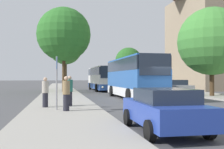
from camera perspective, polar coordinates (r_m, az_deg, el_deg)
name	(u,v)px	position (r m, az deg, el deg)	size (l,w,h in m)	color
ground_plane	(175,105)	(17.25, 13.45, -6.57)	(300.00, 300.00, 0.00)	#4C4C4F
sidewalk_left	(63,107)	(15.64, -10.66, -6.91)	(4.00, 120.00, 0.15)	#A39E93
bus_front	(133,77)	(22.20, 4.63, -0.58)	(2.76, 10.30, 3.40)	silver
bus_middle	(102,78)	(35.90, -2.15, -0.78)	(2.87, 10.88, 3.18)	#2D519E
parked_car_left_curb	(164,109)	(8.77, 11.18, -7.39)	(2.02, 4.01, 1.42)	#233D9E
parked_car_right_near	(176,87)	(26.66, 13.82, -2.73)	(2.20, 4.26, 1.55)	#B7B7BC
parked_car_right_far	(126,84)	(43.48, 2.96, -1.98)	(2.25, 4.45, 1.51)	silver
bus_stop_sign	(57,77)	(13.65, -11.95, -0.46)	(0.08, 0.45, 2.71)	gray
pedestrian_waiting_near	(70,91)	(15.30, -9.21, -3.50)	(0.36, 0.36, 1.73)	#23232D
pedestrian_waiting_far	(45,92)	(14.88, -14.32, -3.74)	(0.36, 0.36, 1.65)	#23232D
pedestrian_walking_back	(66,93)	(13.03, -9.93, -4.07)	(0.36, 0.36, 1.70)	#23232D
tree_left_near	(64,34)	(31.81, -10.43, 8.59)	(6.36, 6.36, 9.93)	#47331E
tree_left_far	(65,48)	(36.06, -10.10, 5.69)	(4.48, 4.48, 7.88)	brown
tree_right_near	(212,41)	(25.30, 20.88, 6.74)	(6.08, 6.08, 7.92)	#47331E
tree_right_mid	(129,61)	(50.29, 3.63, 2.97)	(5.12, 5.12, 7.39)	brown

